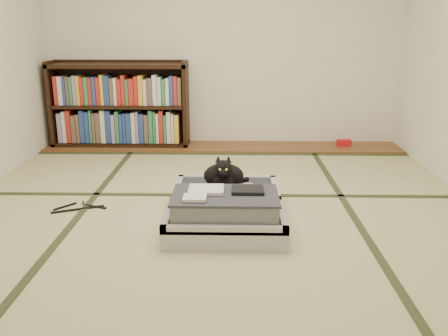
{
  "coord_description": "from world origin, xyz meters",
  "views": [
    {
      "loc": [
        0.12,
        -3.24,
        1.32
      ],
      "look_at": [
        0.05,
        0.35,
        0.25
      ],
      "focal_mm": 38.0,
      "sensor_mm": 36.0,
      "label": 1
    }
  ],
  "objects": [
    {
      "name": "cat",
      "position": [
        0.05,
        0.14,
        0.26
      ],
      "size": [
        0.35,
        0.35,
        0.28
      ],
      "color": "black",
      "rests_on": "suitcase"
    },
    {
      "name": "tatami_borders",
      "position": [
        0.0,
        0.49,
        0.0
      ],
      "size": [
        4.0,
        4.5,
        0.01
      ],
      "color": "#2D381E",
      "rests_on": "ground"
    },
    {
      "name": "wood_strip",
      "position": [
        0.0,
        2.0,
        0.01
      ],
      "size": [
        4.0,
        0.5,
        0.02
      ],
      "primitive_type": "cube",
      "color": "brown",
      "rests_on": "ground"
    },
    {
      "name": "room_shell",
      "position": [
        0.0,
        0.0,
        1.46
      ],
      "size": [
        4.5,
        4.5,
        4.5
      ],
      "color": "white",
      "rests_on": "ground"
    },
    {
      "name": "red_item",
      "position": [
        1.38,
        2.03,
        0.06
      ],
      "size": [
        0.15,
        0.1,
        0.07
      ],
      "primitive_type": "cube",
      "rotation": [
        0.0,
        0.0,
        0.05
      ],
      "color": "red",
      "rests_on": "wood_strip"
    },
    {
      "name": "bookcase",
      "position": [
        -1.16,
        2.07,
        0.45
      ],
      "size": [
        1.54,
        0.35,
        0.99
      ],
      "color": "black",
      "rests_on": "wood_strip"
    },
    {
      "name": "suitcase",
      "position": [
        0.07,
        -0.15,
        0.11
      ],
      "size": [
        0.78,
        1.05,
        0.31
      ],
      "color": "#BCBDC2",
      "rests_on": "floor"
    },
    {
      "name": "cable_coil",
      "position": [
        0.23,
        0.17,
        0.16
      ],
      "size": [
        0.11,
        0.11,
        0.03
      ],
      "color": "white",
      "rests_on": "suitcase"
    },
    {
      "name": "hanger",
      "position": [
        -1.04,
        0.09,
        0.01
      ],
      "size": [
        0.39,
        0.25,
        0.01
      ],
      "color": "black",
      "rests_on": "floor"
    },
    {
      "name": "floor",
      "position": [
        0.0,
        0.0,
        0.0
      ],
      "size": [
        4.5,
        4.5,
        0.0
      ],
      "primitive_type": "plane",
      "color": "tan",
      "rests_on": "ground"
    }
  ]
}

